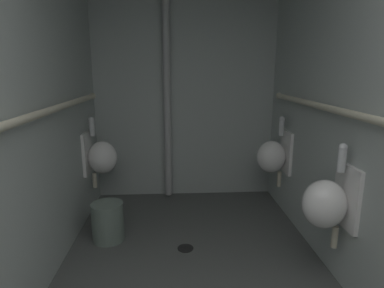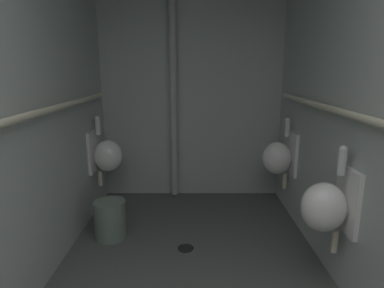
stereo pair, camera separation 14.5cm
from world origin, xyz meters
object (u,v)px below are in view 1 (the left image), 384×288
object	(u,v)px
standpipe_back_wall	(167,92)
floor_drain	(185,248)
urinal_right_mid	(327,202)
urinal_right_far	(273,156)
waste_bin	(108,222)
urinal_left_mid	(101,156)

from	to	relation	value
standpipe_back_wall	floor_drain	size ratio (longest dim) A/B	17.68
urinal_right_mid	urinal_right_far	distance (m)	1.21
urinal_right_mid	standpipe_back_wall	bearing A→B (deg)	122.90
floor_drain	waste_bin	world-z (taller)	waste_bin
urinal_right_mid	standpipe_back_wall	distance (m)	2.14
urinal_left_mid	urinal_right_mid	distance (m)	2.22
urinal_right_far	waste_bin	bearing A→B (deg)	-163.33
urinal_left_mid	urinal_right_mid	xyz separation A→B (m)	(1.80, -1.29, 0.00)
urinal_left_mid	floor_drain	bearing A→B (deg)	-41.96
urinal_right_far	standpipe_back_wall	size ratio (longest dim) A/B	0.31
urinal_left_mid	urinal_right_far	xyz separation A→B (m)	(1.80, -0.08, 0.00)
urinal_left_mid	urinal_right_far	size ratio (longest dim) A/B	1.00
urinal_right_far	waste_bin	distance (m)	1.78
urinal_left_mid	standpipe_back_wall	distance (m)	1.03
urinal_left_mid	floor_drain	xyz separation A→B (m)	(0.85, -0.77, -0.63)
urinal_right_mid	standpipe_back_wall	world-z (taller)	standpipe_back_wall
floor_drain	urinal_left_mid	bearing A→B (deg)	138.04
urinal_left_mid	waste_bin	size ratio (longest dim) A/B	2.15
urinal_right_mid	floor_drain	bearing A→B (deg)	151.10
urinal_left_mid	standpipe_back_wall	xyz separation A→B (m)	(0.69, 0.42, 0.63)
urinal_left_mid	waste_bin	distance (m)	0.75
urinal_right_mid	waste_bin	world-z (taller)	urinal_right_mid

